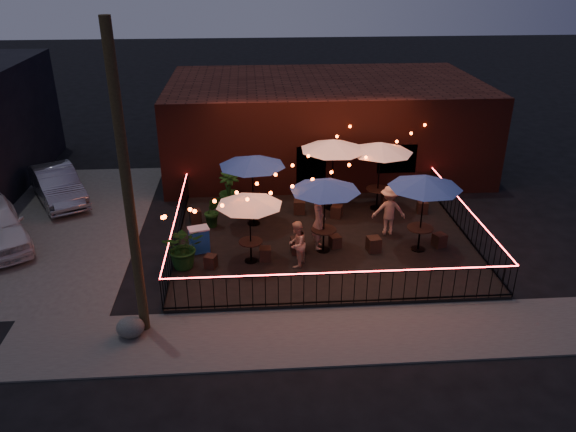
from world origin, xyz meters
name	(u,v)px	position (x,y,z in m)	size (l,w,h in m)	color
ground	(331,272)	(0.00, 0.00, 0.00)	(110.00, 110.00, 0.00)	black
patio	(323,241)	(0.00, 2.00, 0.07)	(10.00, 8.00, 0.15)	black
sidewalk	(348,334)	(0.00, -3.25, 0.03)	(18.00, 2.50, 0.05)	#474442
brick_building	(324,124)	(1.00, 9.99, 2.00)	(14.00, 8.00, 4.00)	#37150F
utility_pole	(128,192)	(-5.40, -2.60, 4.00)	(0.26, 0.26, 8.00)	#312714
fence_front	(342,288)	(0.00, -2.00, 0.66)	(10.00, 0.04, 1.04)	black
fence_left	(177,230)	(-5.00, 2.00, 0.66)	(0.04, 8.00, 1.04)	black
fence_right	(465,221)	(5.00, 2.00, 0.66)	(0.04, 8.00, 1.04)	black
festoon_lights	(295,179)	(-1.01, 1.70, 2.52)	(10.02, 8.72, 1.32)	#EF390A
cafe_table_0	(249,201)	(-2.52, 0.62, 2.26)	(2.52, 2.52, 2.31)	black
cafe_table_1	(252,162)	(-2.39, 3.40, 2.55)	(2.90, 2.90, 2.63)	black
cafe_table_2	(325,186)	(-0.11, 1.17, 2.46)	(2.85, 2.85, 2.53)	black
cafe_table_3	(334,146)	(0.65, 4.58, 2.69)	(3.34, 3.34, 2.78)	black
cafe_table_4	(425,183)	(3.08, 1.02, 2.55)	(2.99, 2.99, 2.62)	black
cafe_table_5	(381,148)	(2.40, 4.43, 2.60)	(2.67, 2.67, 2.68)	black
bistro_chair_0	(211,261)	(-3.79, 0.33, 0.35)	(0.35, 0.35, 0.41)	black
bistro_chair_1	(265,254)	(-2.06, 0.66, 0.37)	(0.37, 0.37, 0.44)	black
bistro_chair_2	(195,216)	(-4.54, 3.71, 0.39)	(0.40, 0.40, 0.48)	black
bistro_chair_3	(259,212)	(-2.18, 4.00, 0.35)	(0.34, 0.34, 0.41)	black
bistro_chair_4	(297,245)	(-0.98, 1.10, 0.41)	(0.44, 0.44, 0.52)	black
bistro_chair_5	(335,241)	(0.32, 1.39, 0.36)	(0.35, 0.35, 0.41)	black
bistro_chair_6	(299,207)	(-0.63, 4.21, 0.41)	(0.43, 0.43, 0.51)	black
bistro_chair_7	(337,212)	(0.73, 3.73, 0.38)	(0.39, 0.39, 0.46)	black
bistro_chair_8	(374,244)	(1.55, 1.01, 0.40)	(0.42, 0.42, 0.50)	black
bistro_chair_9	(439,240)	(3.85, 1.20, 0.38)	(0.38, 0.38, 0.45)	black
bistro_chair_10	(387,201)	(2.84, 4.54, 0.39)	(0.41, 0.41, 0.48)	black
bistro_chair_11	(422,207)	(4.05, 3.90, 0.38)	(0.38, 0.38, 0.45)	black
patron_a	(319,222)	(-0.25, 1.41, 1.10)	(0.70, 0.46, 1.91)	beige
patron_b	(297,244)	(-1.08, 0.24, 0.91)	(0.74, 0.58, 1.53)	tan
patron_c	(389,210)	(2.32, 2.28, 1.04)	(1.16, 0.66, 1.79)	#D8A98E
potted_shrub_a	(184,247)	(-4.60, 0.42, 0.86)	(1.28, 1.11, 1.43)	#16380B
potted_shrub_b	(213,211)	(-3.84, 3.27, 0.75)	(0.66, 0.53, 1.19)	#1C3B13
potted_shrub_c	(229,190)	(-3.31, 5.03, 0.86)	(0.79, 0.79, 1.42)	#134014
cooler	(199,239)	(-4.22, 1.40, 0.59)	(0.76, 0.64, 0.87)	blue
boulder	(130,327)	(-5.71, -2.93, 0.32)	(0.81, 0.69, 0.63)	#454540
car_silver	(57,185)	(-10.25, 6.40, 0.70)	(1.49, 4.26, 1.40)	#96969E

